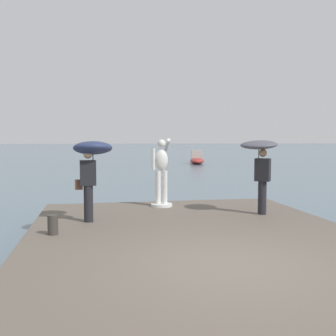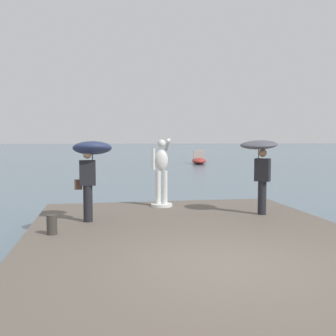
% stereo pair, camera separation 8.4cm
% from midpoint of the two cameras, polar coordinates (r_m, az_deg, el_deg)
% --- Properties ---
extents(ground_plane, '(400.00, 400.00, 0.00)m').
position_cam_midpoint_polar(ground_plane, '(46.06, -7.72, 1.06)').
color(ground_plane, slate).
extents(pier, '(7.08, 9.62, 0.40)m').
position_cam_midpoint_polar(pier, '(8.32, 4.24, -11.09)').
color(pier, '#60564C').
rests_on(pier, ground).
extents(statue_white_figure, '(0.63, 0.88, 2.01)m').
position_cam_midpoint_polar(statue_white_figure, '(11.81, -1.14, -0.90)').
color(statue_white_figure, silver).
rests_on(statue_white_figure, pier).
extents(onlooker_left, '(0.95, 0.97, 1.98)m').
position_cam_midpoint_polar(onlooker_left, '(9.75, -11.09, 1.35)').
color(onlooker_left, black).
rests_on(onlooker_left, pier).
extents(onlooker_right, '(1.37, 1.37, 1.99)m').
position_cam_midpoint_polar(onlooker_right, '(10.83, 12.76, 1.56)').
color(onlooker_right, black).
rests_on(onlooker_right, pier).
extents(mooring_bollard, '(0.22, 0.22, 0.41)m').
position_cam_midpoint_polar(mooring_bollard, '(8.74, -16.33, -7.76)').
color(mooring_bollard, '#38332D').
rests_on(mooring_bollard, pier).
extents(boat_near, '(2.21, 4.27, 1.34)m').
position_cam_midpoint_polar(boat_near, '(39.77, 4.07, 1.24)').
color(boat_near, '#9E2D28').
rests_on(boat_near, ground).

